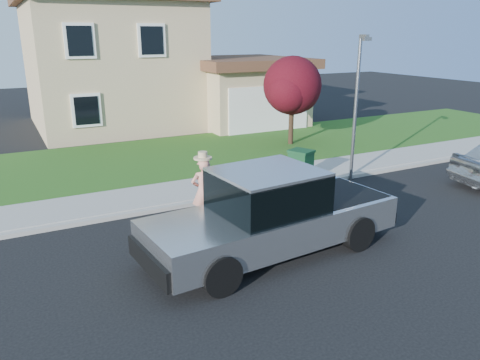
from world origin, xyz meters
The scene contains 10 objects.
ground centered at (0.00, 0.00, 0.00)m, with size 80.00×80.00×0.00m, color black.
curb centered at (1.00, 2.90, 0.06)m, with size 40.00×0.20×0.12m, color gray.
sidewalk centered at (1.00, 4.00, 0.07)m, with size 40.00×2.00×0.15m, color gray.
lawn centered at (1.00, 8.50, 0.05)m, with size 40.00×7.00×0.10m, color #194614.
house centered at (1.31, 16.38, 3.17)m, with size 14.00×11.30×6.85m.
pickup_truck centered at (-0.53, -0.88, 0.94)m, with size 6.32×2.64×2.03m.
woman centered at (-1.20, 1.48, 0.94)m, with size 0.72×0.53×1.99m.
ornamental_tree centered at (5.96, 8.09, 2.59)m, with size 2.84×2.56×3.90m.
trash_bin centered at (3.03, 3.10, 0.68)m, with size 0.88×0.93×1.05m.
street_lamp centered at (4.91, 2.70, 2.78)m, with size 0.35×0.64×4.88m.
Camera 1 is at (-5.76, -9.37, 4.90)m, focal length 35.00 mm.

